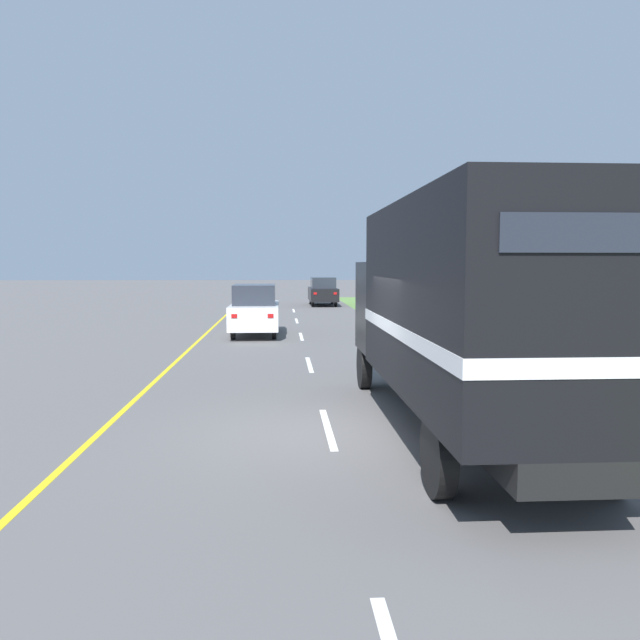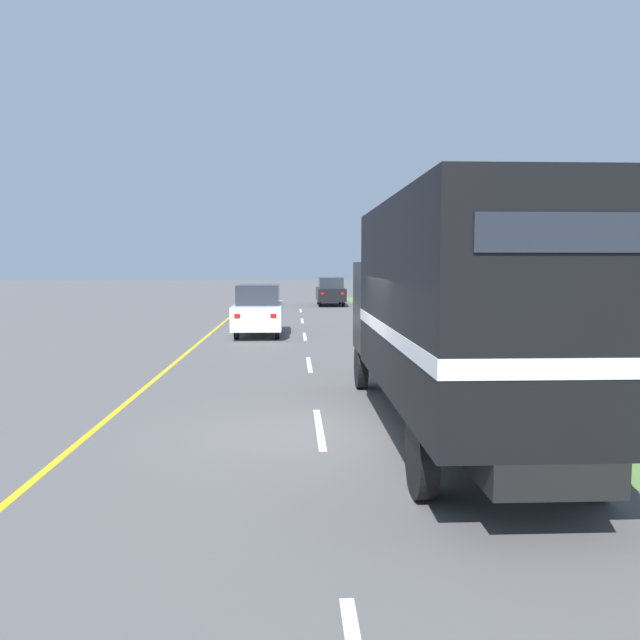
{
  "view_description": "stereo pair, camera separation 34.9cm",
  "coord_description": "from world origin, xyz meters",
  "px_view_note": "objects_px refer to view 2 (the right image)",
  "views": [
    {
      "loc": [
        -0.77,
        -9.81,
        2.71
      ],
      "look_at": [
        0.3,
        7.06,
        1.2
      ],
      "focal_mm": 35.0,
      "sensor_mm": 36.0,
      "label": 1
    },
    {
      "loc": [
        -0.42,
        -9.83,
        2.71
      ],
      "look_at": [
        0.3,
        7.06,
        1.2
      ],
      "focal_mm": 35.0,
      "sensor_mm": 36.0,
      "label": 2
    }
  ],
  "objects_px": {
    "roadside_tree_mid": "(534,249)",
    "roadside_tree_near": "(546,237)",
    "horse_trailer_truck": "(455,309)",
    "highway_sign": "(581,308)",
    "lead_car_white": "(259,310)",
    "lead_car_black_ahead": "(330,291)"
  },
  "relations": [
    {
      "from": "lead_car_white",
      "to": "roadside_tree_mid",
      "type": "bearing_deg",
      "value": 17.24
    },
    {
      "from": "lead_car_black_ahead",
      "to": "roadside_tree_near",
      "type": "relative_size",
      "value": 0.8
    },
    {
      "from": "horse_trailer_truck",
      "to": "lead_car_white",
      "type": "distance_m",
      "value": 14.9
    },
    {
      "from": "lead_car_white",
      "to": "highway_sign",
      "type": "xyz_separation_m",
      "value": [
        8.48,
        -8.73,
        0.64
      ]
    },
    {
      "from": "lead_car_black_ahead",
      "to": "roadside_tree_mid",
      "type": "xyz_separation_m",
      "value": [
        8.33,
        -13.6,
        2.46
      ]
    },
    {
      "from": "horse_trailer_truck",
      "to": "lead_car_white",
      "type": "xyz_separation_m",
      "value": [
        -3.83,
        14.36,
        -1.03
      ]
    },
    {
      "from": "lead_car_black_ahead",
      "to": "roadside_tree_mid",
      "type": "height_order",
      "value": "roadside_tree_mid"
    },
    {
      "from": "roadside_tree_mid",
      "to": "roadside_tree_near",
      "type": "bearing_deg",
      "value": -108.22
    },
    {
      "from": "horse_trailer_truck",
      "to": "highway_sign",
      "type": "relative_size",
      "value": 3.3
    },
    {
      "from": "highway_sign",
      "to": "roadside_tree_near",
      "type": "relative_size",
      "value": 0.47
    },
    {
      "from": "horse_trailer_truck",
      "to": "highway_sign",
      "type": "bearing_deg",
      "value": 50.46
    },
    {
      "from": "roadside_tree_mid",
      "to": "highway_sign",
      "type": "bearing_deg",
      "value": -106.25
    },
    {
      "from": "lead_car_white",
      "to": "roadside_tree_near",
      "type": "relative_size",
      "value": 0.79
    },
    {
      "from": "horse_trailer_truck",
      "to": "roadside_tree_mid",
      "type": "distance_m",
      "value": 19.98
    },
    {
      "from": "horse_trailer_truck",
      "to": "lead_car_white",
      "type": "bearing_deg",
      "value": 104.92
    },
    {
      "from": "horse_trailer_truck",
      "to": "roadside_tree_near",
      "type": "bearing_deg",
      "value": 61.87
    },
    {
      "from": "roadside_tree_near",
      "to": "highway_sign",
      "type": "bearing_deg",
      "value": -103.85
    },
    {
      "from": "lead_car_white",
      "to": "highway_sign",
      "type": "distance_m",
      "value": 12.18
    },
    {
      "from": "lead_car_black_ahead",
      "to": "roadside_tree_mid",
      "type": "relative_size",
      "value": 0.89
    },
    {
      "from": "lead_car_black_ahead",
      "to": "lead_car_white",
      "type": "bearing_deg",
      "value": -102.33
    },
    {
      "from": "horse_trailer_truck",
      "to": "lead_car_black_ahead",
      "type": "distance_m",
      "value": 31.74
    },
    {
      "from": "roadside_tree_near",
      "to": "roadside_tree_mid",
      "type": "bearing_deg",
      "value": 71.78
    }
  ]
}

